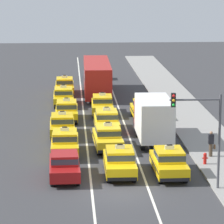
{
  "coord_description": "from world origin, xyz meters",
  "views": [
    {
      "loc": [
        -2.76,
        -35.85,
        12.08
      ],
      "look_at": [
        0.5,
        15.63,
        1.3
      ],
      "focal_mm": 108.7,
      "sensor_mm": 36.0,
      "label": 1
    }
  ],
  "objects": [
    {
      "name": "taxi_right_third",
      "position": [
        3.3,
        18.46,
        0.88
      ],
      "size": [
        1.9,
        4.59,
        1.96
      ],
      "color": "black",
      "rests_on": "ground"
    },
    {
      "name": "pedestrian_mid_block",
      "position": [
        6.42,
        6.55,
        0.99
      ],
      "size": [
        0.47,
        0.24,
        1.68
      ],
      "color": "#473828",
      "rests_on": "sidewalk_curb"
    },
    {
      "name": "taxi_center_fourth",
      "position": [
        0.0,
        20.88,
        0.88
      ],
      "size": [
        1.92,
        4.6,
        1.96
      ],
      "color": "black",
      "rests_on": "ground"
    },
    {
      "name": "lane_stripe_center_right",
      "position": [
        1.6,
        20.0,
        0.0
      ],
      "size": [
        0.14,
        80.0,
        0.01
      ],
      "primitive_type": "cube",
      "color": "silver",
      "rests_on": "ground"
    },
    {
      "name": "fire_hydrant",
      "position": [
        5.68,
        4.78,
        0.55
      ],
      "size": [
        0.36,
        0.22,
        0.73
      ],
      "color": "red",
      "rests_on": "sidewalk_curb"
    },
    {
      "name": "taxi_left_sixth",
      "position": [
        -3.27,
        30.8,
        0.88
      ],
      "size": [
        1.86,
        4.57,
        1.96
      ],
      "color": "black",
      "rests_on": "ground"
    },
    {
      "name": "sedan_center_sixth",
      "position": [
        -0.07,
        40.26,
        0.85
      ],
      "size": [
        1.9,
        4.36,
        1.58
      ],
      "color": "black",
      "rests_on": "ground"
    },
    {
      "name": "bus_center_fifth",
      "position": [
        -0.05,
        30.58,
        1.82
      ],
      "size": [
        2.65,
        11.23,
        3.22
      ],
      "color": "black",
      "rests_on": "ground"
    },
    {
      "name": "box_truck_right_second",
      "position": [
        3.15,
        11.24,
        1.78
      ],
      "size": [
        2.34,
        6.98,
        3.27
      ],
      "color": "black",
      "rests_on": "ground"
    },
    {
      "name": "sidewalk_curb",
      "position": [
        7.2,
        15.0,
        0.07
      ],
      "size": [
        4.0,
        90.0,
        0.15
      ],
      "primitive_type": "cube",
      "color": "gray",
      "rests_on": "ground"
    },
    {
      "name": "traffic_light_pole",
      "position": [
        4.49,
        -0.03,
        3.82
      ],
      "size": [
        2.87,
        0.33,
        5.58
      ],
      "color": "#47474C",
      "rests_on": "ground"
    },
    {
      "name": "taxi_center_third",
      "position": [
        0.02,
        14.57,
        0.88
      ],
      "size": [
        1.83,
        4.56,
        1.96
      ],
      "color": "black",
      "rests_on": "ground"
    },
    {
      "name": "ground_plane",
      "position": [
        0.0,
        0.0,
        0.0
      ],
      "size": [
        160.0,
        160.0,
        0.0
      ],
      "primitive_type": "plane",
      "color": "#353538"
    },
    {
      "name": "sedan_left_nearest",
      "position": [
        -3.13,
        2.75,
        0.85
      ],
      "size": [
        1.85,
        4.34,
        1.58
      ],
      "color": "black",
      "rests_on": "ground"
    },
    {
      "name": "taxi_center_second",
      "position": [
        -0.19,
        9.32,
        0.88
      ],
      "size": [
        1.96,
        4.62,
        1.96
      ],
      "color": "black",
      "rests_on": "ground"
    },
    {
      "name": "taxi_left_fourth",
      "position": [
        -3.04,
        18.6,
        0.88
      ],
      "size": [
        1.82,
        4.56,
        1.96
      ],
      "color": "black",
      "rests_on": "ground"
    },
    {
      "name": "taxi_left_second",
      "position": [
        -3.13,
        8.02,
        0.88
      ],
      "size": [
        1.83,
        4.57,
        1.96
      ],
      "color": "black",
      "rests_on": "ground"
    },
    {
      "name": "taxi_left_fifth",
      "position": [
        -3.34,
        25.0,
        0.88
      ],
      "size": [
        1.87,
        4.58,
        1.96
      ],
      "color": "black",
      "rests_on": "ground"
    },
    {
      "name": "lane_stripe_left_center",
      "position": [
        -1.6,
        20.0,
        0.0
      ],
      "size": [
        0.14,
        80.0,
        0.01
      ],
      "primitive_type": "cube",
      "color": "silver",
      "rests_on": "ground"
    },
    {
      "name": "taxi_center_nearest",
      "position": [
        0.18,
        3.27,
        0.88
      ],
      "size": [
        1.85,
        4.57,
        1.96
      ],
      "color": "black",
      "rests_on": "ground"
    },
    {
      "name": "taxi_right_nearest",
      "position": [
        3.12,
        2.95,
        0.88
      ],
      "size": [
        1.85,
        4.57,
        1.96
      ],
      "color": "black",
      "rests_on": "ground"
    },
    {
      "name": "taxi_left_third",
      "position": [
        -3.35,
        13.25,
        0.88
      ],
      "size": [
        1.89,
        4.59,
        1.96
      ],
      "color": "black",
      "rests_on": "ground"
    }
  ]
}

